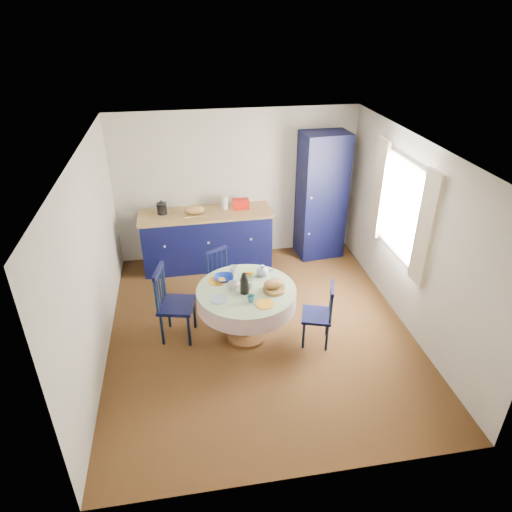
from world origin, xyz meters
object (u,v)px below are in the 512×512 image
Objects in this scene: mug_d at (234,270)px; cobalt_bowl at (224,278)px; mug_b at (251,299)px; kitchen_counter at (207,238)px; pantry_cabinet at (321,196)px; chair_right at (320,314)px; chair_far at (221,276)px; mug_c at (263,273)px; chair_left at (173,303)px; dining_table at (247,297)px; mug_a at (233,286)px.

mug_d is 0.46× the size of cobalt_bowl.
kitchen_counter is at bearing 99.17° from mug_b.
kitchen_counter reaches higher than cobalt_bowl.
kitchen_counter is 1.01× the size of pantry_cabinet.
chair_far is at bearing -117.23° from chair_right.
chair_right is 3.58× the size of cobalt_bowl.
chair_far is at bearing 101.81° from mug_b.
mug_c reaches higher than mug_b.
pantry_cabinet is at bearing -38.96° from chair_left.
mug_d is at bearing -82.15° from kitchen_counter.
kitchen_counter reaches higher than dining_table.
dining_table reaches higher than chair_right.
dining_table is 0.46m from mug_d.
cobalt_bowl is at bearing -95.36° from chair_right.
mug_b is at bearing -81.83° from kitchen_counter.
cobalt_bowl is (-0.27, 0.54, -0.01)m from mug_b.
chair_right is (1.83, -0.44, -0.08)m from chair_left.
chair_left is at bearing -85.47° from chair_right.
mug_d is at bearing 46.55° from cobalt_bowl.
chair_far is at bearing 104.42° from mug_d.
chair_far is 1.62m from chair_right.
mug_d is (0.13, -0.50, 0.39)m from chair_far.
chair_far is 8.91× the size of mug_b.
mug_a is at bearing -135.66° from pantry_cabinet.
mug_d is 0.21m from cobalt_bowl.
cobalt_bowl is (-0.02, -0.65, 0.37)m from chair_far.
chair_far is (0.69, 0.71, -0.10)m from chair_left.
cobalt_bowl is at bearing -133.45° from mug_d.
dining_table reaches higher than cobalt_bowl.
chair_far is 6.84× the size of mug_a.
chair_left is 1.23× the size of chair_far.
chair_right is at bearing -38.71° from mug_c.
kitchen_counter is 17.20× the size of mug_c.
mug_c is at bearing 29.54° from mug_a.
cobalt_bowl is (-1.16, 0.50, 0.35)m from chair_right.
pantry_cabinet is at bearing 1.91° from kitchen_counter.
pantry_cabinet reaches higher than kitchen_counter.
mug_a is (-0.17, 0.03, 0.17)m from dining_table.
kitchen_counter is 19.27× the size of mug_d.
mug_d is (0.25, -1.62, 0.32)m from kitchen_counter.
mug_a is at bearing 168.55° from dining_table.
mug_c is at bearing -71.51° from kitchen_counter.
chair_far is 3.45× the size of cobalt_bowl.
mug_c is at bearing 47.60° from dining_table.
mug_c is (-1.34, -1.85, -0.26)m from pantry_cabinet.
mug_d is at bearing -140.33° from pantry_cabinet.
mug_c is 0.39m from mug_d.
chair_left reaches higher than mug_a.
mug_a is 0.50× the size of cobalt_bowl.
kitchen_counter reaches higher than mug_d.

